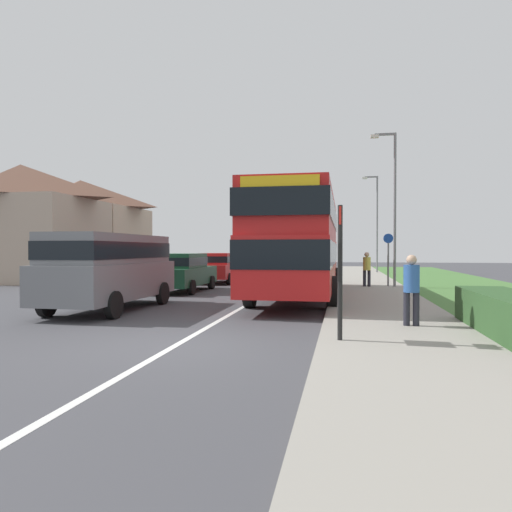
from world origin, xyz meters
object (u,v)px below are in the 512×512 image
street_lamp_far (376,218)px  parked_car_dark_green (183,271)px  pedestrian_walking_away (367,267)px  parked_car_red (219,266)px  bus_stop_sign (340,263)px  cycle_route_sign (388,257)px  pedestrian_at_stop (411,287)px  double_decker_bus (300,240)px  street_lamp_mid (392,199)px  parked_van_grey (111,265)px

street_lamp_far → parked_car_dark_green: bearing=-118.1°
parked_car_dark_green → pedestrian_walking_away: pedestrian_walking_away is taller
parked_car_red → bus_stop_sign: bus_stop_sign is taller
bus_stop_sign → cycle_route_sign: bus_stop_sign is taller
parked_car_dark_green → bus_stop_sign: 12.31m
parked_car_red → cycle_route_sign: (8.55, -1.99, 0.54)m
pedestrian_at_stop → pedestrian_walking_away: 11.20m
double_decker_bus → bus_stop_sign: size_ratio=4.36×
pedestrian_at_stop → bus_stop_sign: bus_stop_sign is taller
parked_car_red → bus_stop_sign: (6.47, -15.66, 0.66)m
pedestrian_walking_away → street_lamp_mid: street_lamp_mid is taller
pedestrian_walking_away → pedestrian_at_stop: bearing=-87.8°
parked_car_red → street_lamp_far: (8.86, 11.60, 3.27)m
parked_car_dark_green → cycle_route_sign: (8.73, 3.34, 0.53)m
pedestrian_at_stop → pedestrian_walking_away: (-0.42, 11.19, 0.00)m
parked_van_grey → street_lamp_far: street_lamp_far is taller
bus_stop_sign → cycle_route_sign: 13.83m
cycle_route_sign → street_lamp_far: bearing=88.7°
double_decker_bus → pedestrian_walking_away: 5.41m
parked_van_grey → bus_stop_sign: bus_stop_sign is taller
pedestrian_walking_away → bus_stop_sign: bus_stop_sign is taller
pedestrian_at_stop → bus_stop_sign: (-1.52, -1.94, 0.56)m
parked_van_grey → double_decker_bus: bearing=40.5°
parked_car_dark_green → street_lamp_far: street_lamp_far is taller
pedestrian_at_stop → street_lamp_mid: 11.73m
pedestrian_walking_away → street_lamp_mid: bearing=5.5°
pedestrian_at_stop → bus_stop_sign: size_ratio=0.64×
cycle_route_sign → street_lamp_mid: street_lamp_mid is taller
double_decker_bus → pedestrian_walking_away: double_decker_bus is taller
bus_stop_sign → parked_van_grey: bearing=148.5°
double_decker_bus → pedestrian_at_stop: bearing=-65.2°
street_lamp_mid → cycle_route_sign: bearing=106.9°
parked_van_grey → cycle_route_sign: size_ratio=2.14×
double_decker_bus → parked_car_red: double_decker_bus is taller
pedestrian_at_stop → parked_van_grey: bearing=165.2°
parked_van_grey → pedestrian_at_stop: (8.22, -2.17, -0.35)m
parked_van_grey → street_lamp_far: 25.03m
pedestrian_walking_away → cycle_route_sign: cycle_route_sign is taller
street_lamp_far → parked_car_red: bearing=-127.4°
cycle_route_sign → double_decker_bus: bearing=-125.0°
parked_van_grey → cycle_route_sign: cycle_route_sign is taller
parked_van_grey → parked_car_red: 11.56m
parked_van_grey → bus_stop_sign: (6.70, -4.11, 0.22)m
double_decker_bus → cycle_route_sign: size_ratio=4.49×
bus_stop_sign → street_lamp_mid: size_ratio=0.37×
parked_car_red → pedestrian_walking_away: size_ratio=2.54×
street_lamp_mid → pedestrian_walking_away: bearing=-174.5°
parked_car_red → cycle_route_sign: 8.80m
parked_van_grey → street_lamp_mid: 13.04m
pedestrian_at_stop → street_lamp_far: size_ratio=0.23×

